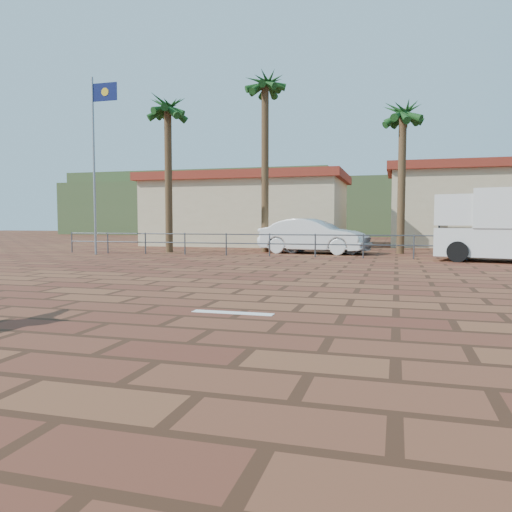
{
  "coord_description": "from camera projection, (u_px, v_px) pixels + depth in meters",
  "views": [
    {
      "loc": [
        3.32,
        -9.03,
        1.53
      ],
      "look_at": [
        0.47,
        1.04,
        0.8
      ],
      "focal_mm": 35.0,
      "sensor_mm": 36.0,
      "label": 1
    }
  ],
  "objects": [
    {
      "name": "ground",
      "position": [
        218.0,
        300.0,
        9.68
      ],
      "size": [
        120.0,
        120.0,
        0.0
      ],
      "primitive_type": "plane",
      "color": "brown",
      "rests_on": "ground"
    },
    {
      "name": "paint_stripe",
      "position": [
        233.0,
        313.0,
        8.34
      ],
      "size": [
        1.4,
        0.22,
        0.01
      ],
      "primitive_type": "cube",
      "color": "white",
      "rests_on": "ground"
    },
    {
      "name": "guardrail",
      "position": [
        315.0,
        241.0,
        21.15
      ],
      "size": [
        24.06,
        0.06,
        1.0
      ],
      "color": "#47494F",
      "rests_on": "ground"
    },
    {
      "name": "flagpole",
      "position": [
        96.0,
        153.0,
        22.59
      ],
      "size": [
        1.3,
        0.1,
        8.0
      ],
      "color": "gray",
      "rests_on": "ground"
    },
    {
      "name": "palm_far_left",
      "position": [
        168.0,
        112.0,
        24.19
      ],
      "size": [
        2.4,
        2.4,
        8.25
      ],
      "color": "brown",
      "rests_on": "ground"
    },
    {
      "name": "palm_left",
      "position": [
        265.0,
        90.0,
        24.34
      ],
      "size": [
        2.4,
        2.4,
        9.45
      ],
      "color": "brown",
      "rests_on": "ground"
    },
    {
      "name": "palm_center",
      "position": [
        403.0,
        117.0,
        23.17
      ],
      "size": [
        2.4,
        2.4,
        7.75
      ],
      "color": "brown",
      "rests_on": "ground"
    },
    {
      "name": "building_west",
      "position": [
        248.0,
        210.0,
        32.27
      ],
      "size": [
        12.6,
        7.6,
        4.5
      ],
      "color": "beige",
      "rests_on": "ground"
    },
    {
      "name": "building_east",
      "position": [
        477.0,
        205.0,
        30.38
      ],
      "size": [
        10.6,
        6.6,
        5.0
      ],
      "color": "beige",
      "rests_on": "ground"
    },
    {
      "name": "hill_front",
      "position": [
        367.0,
        208.0,
        57.47
      ],
      "size": [
        70.0,
        18.0,
        6.0
      ],
      "primitive_type": "cube",
      "color": "#384C28",
      "rests_on": "ground"
    },
    {
      "name": "hill_back",
      "position": [
        208.0,
        203.0,
        69.12
      ],
      "size": [
        35.0,
        14.0,
        8.0
      ],
      "primitive_type": "cube",
      "color": "#384C28",
      "rests_on": "ground"
    },
    {
      "name": "car_silver",
      "position": [
        322.0,
        236.0,
        23.87
      ],
      "size": [
        4.83,
        2.24,
        1.6
      ],
      "primitive_type": "imported",
      "rotation": [
        0.0,
        0.0,
        1.5
      ],
      "color": "#B1B3B8",
      "rests_on": "ground"
    },
    {
      "name": "car_white",
      "position": [
        313.0,
        236.0,
        23.65
      ],
      "size": [
        5.21,
        2.46,
        1.65
      ],
      "primitive_type": "imported",
      "rotation": [
        0.0,
        0.0,
        1.43
      ],
      "color": "silver",
      "rests_on": "ground"
    }
  ]
}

